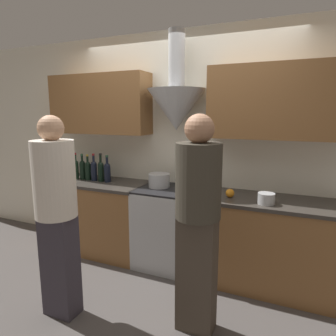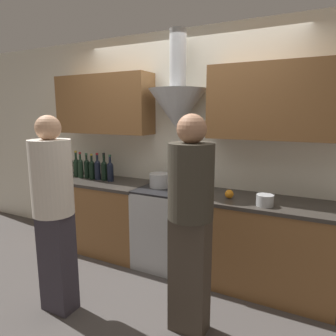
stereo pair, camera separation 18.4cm
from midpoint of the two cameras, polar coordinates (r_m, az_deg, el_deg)
The scene contains 20 objects.
ground_plane at distance 3.34m, azimuth -3.17°, elevation -20.09°, with size 12.00×12.00×0.00m, color #4C4744.
wall_back at distance 3.41m, azimuth 0.80°, elevation 6.79°, with size 8.40×0.63×2.60m.
counter_left at distance 3.90m, azimuth -14.72°, elevation -8.70°, with size 1.31×0.62×0.88m.
counter_right at distance 3.15m, azimuth 16.32°, elevation -13.49°, with size 1.28×0.62×0.88m.
stove_range at distance 3.40m, azimuth -0.88°, elevation -11.20°, with size 0.74×0.60×0.88m.
wine_bottle_0 at distance 4.14m, azimuth -21.15°, elevation 0.10°, with size 0.07×0.07×0.31m.
wine_bottle_1 at distance 4.08m, azimuth -20.35°, elevation 0.20°, with size 0.08×0.08×0.35m.
wine_bottle_2 at distance 4.03m, azimuth -19.19°, elevation 0.09°, with size 0.08×0.08×0.34m.
wine_bottle_3 at distance 3.95m, azimuth -18.43°, elevation -0.05°, with size 0.07×0.07×0.33m.
wine_bottle_4 at distance 3.90m, azimuth -17.28°, elevation -0.14°, with size 0.07×0.07×0.32m.
wine_bottle_5 at distance 3.83m, azimuth -16.35°, elevation -0.30°, with size 0.07×0.07×0.32m.
wine_bottle_6 at distance 3.77m, azimuth -15.29°, elevation -0.31°, with size 0.07×0.07×0.33m.
wine_bottle_7 at distance 3.72m, azimuth -14.05°, elevation -0.42°, with size 0.07×0.07×0.34m.
wine_bottle_8 at distance 3.66m, azimuth -12.90°, elevation -0.62°, with size 0.08×0.08×0.32m.
stock_pot at distance 3.34m, azimuth -3.29°, elevation -2.36°, with size 0.24×0.24×0.15m.
mixing_bowl at distance 3.24m, azimuth 2.17°, elevation -3.49°, with size 0.25×0.25×0.07m.
orange_fruit at distance 2.98m, azimuth 10.01°, elevation -4.74°, with size 0.08×0.08×0.08m.
saucepan at distance 2.84m, azimuth 16.45°, elevation -5.62°, with size 0.15×0.15×0.10m.
person_foreground_left at distance 2.64m, azimuth -22.39°, elevation -7.26°, with size 0.33×0.33×1.68m.
person_foreground_right at distance 2.27m, azimuth 3.36°, elevation -9.08°, with size 0.34×0.34×1.69m.
Camera 1 is at (1.23, -2.61, 1.70)m, focal length 32.00 mm.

